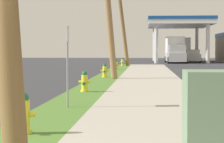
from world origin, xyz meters
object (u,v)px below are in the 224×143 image
at_px(fire_hydrant_nearest, 24,116).
at_px(fire_hydrant_third, 105,71).
at_px(fire_hydrant_second, 85,83).
at_px(truck_silver_on_apron, 175,50).
at_px(car_black_by_near_pump, 184,56).
at_px(truck_navy_at_forecourt, 182,50).
at_px(fire_hydrant_fourth, 116,65).
at_px(fire_hydrant_fifth, 122,62).
at_px(utility_pole_background, 122,19).
at_px(utility_cabinet, 207,127).
at_px(car_white_by_far_pump, 193,56).
at_px(street_sign_post, 67,49).

bearing_deg(fire_hydrant_nearest, fire_hydrant_third, 90.07).
height_order(fire_hydrant_nearest, fire_hydrant_third, same).
distance_m(fire_hydrant_second, fire_hydrant_third, 8.45).
distance_m(fire_hydrant_third, truck_silver_on_apron, 30.52).
bearing_deg(fire_hydrant_nearest, car_black_by_near_pump, 82.47).
xyz_separation_m(fire_hydrant_second, truck_navy_at_forecourt, (6.96, 45.79, 1.04)).
bearing_deg(fire_hydrant_fourth, fire_hydrant_second, -89.98).
bearing_deg(fire_hydrant_fifth, truck_silver_on_apron, 67.27).
distance_m(fire_hydrant_second, car_black_by_near_pump, 49.74).
height_order(fire_hydrant_nearest, utility_pole_background, utility_pole_background).
bearing_deg(utility_cabinet, truck_navy_at_forecourt, 85.87).
distance_m(fire_hydrant_nearest, utility_cabinet, 3.85).
xyz_separation_m(fire_hydrant_nearest, utility_cabinet, (2.90, -2.51, 0.26)).
distance_m(fire_hydrant_nearest, car_white_by_far_pump, 50.90).
xyz_separation_m(car_white_by_far_pump, truck_silver_on_apron, (-2.44, -3.75, 0.77)).
height_order(fire_hydrant_third, truck_silver_on_apron, truck_silver_on_apron).
relative_size(fire_hydrant_fourth, car_white_by_far_pump, 0.16).
relative_size(fire_hydrant_nearest, car_white_by_far_pump, 0.16).
xyz_separation_m(fire_hydrant_nearest, car_black_by_near_pump, (7.57, 57.25, 0.28)).
xyz_separation_m(fire_hydrant_fifth, car_white_by_far_pump, (8.00, 17.01, 0.28)).
distance_m(fire_hydrant_fourth, fire_hydrant_fifth, 7.38).
xyz_separation_m(fire_hydrant_third, car_black_by_near_pump, (7.59, 40.71, 0.28)).
bearing_deg(car_black_by_near_pump, utility_pole_background, -107.20).
bearing_deg(fire_hydrant_second, fire_hydrant_third, 90.26).
relative_size(utility_cabinet, street_sign_post, 0.59).
height_order(fire_hydrant_nearest, car_white_by_far_pump, car_white_by_far_pump).
bearing_deg(fire_hydrant_third, street_sign_post, -89.23).
bearing_deg(truck_navy_at_forecourt, car_black_by_near_pump, 80.05).
distance_m(car_black_by_near_pump, truck_navy_at_forecourt, 3.51).
xyz_separation_m(fire_hydrant_second, utility_cabinet, (2.88, -10.60, 0.26)).
bearing_deg(fire_hydrant_fifth, truck_navy_at_forecourt, 71.58).
distance_m(fire_hydrant_fourth, street_sign_post, 22.13).
height_order(fire_hydrant_third, street_sign_post, street_sign_post).
bearing_deg(utility_pole_background, fire_hydrant_second, -90.14).
bearing_deg(utility_pole_background, truck_silver_on_apron, 67.46).
xyz_separation_m(fire_hydrant_nearest, fire_hydrant_third, (-0.02, 16.54, 0.00)).
relative_size(fire_hydrant_nearest, truck_silver_on_apron, 0.12).
bearing_deg(car_black_by_near_pump, fire_hydrant_third, -100.56).
distance_m(fire_hydrant_fifth, street_sign_post, 29.50).
distance_m(fire_hydrant_fifth, truck_silver_on_apron, 14.42).
bearing_deg(utility_pole_background, car_white_by_far_pump, 64.99).
xyz_separation_m(utility_pole_background, truck_silver_on_apron, (5.58, 13.45, -2.82)).
xyz_separation_m(fire_hydrant_fifth, car_black_by_near_pump, (7.46, 24.01, 0.28)).
height_order(fire_hydrant_nearest, fire_hydrant_fifth, same).
distance_m(fire_hydrant_nearest, truck_navy_at_forecourt, 54.34).
xyz_separation_m(fire_hydrant_third, utility_cabinet, (2.92, -19.05, 0.26)).
bearing_deg(fire_hydrant_fourth, truck_silver_on_apron, 74.70).
distance_m(fire_hydrant_fifth, utility_pole_background, 3.86).
relative_size(car_black_by_near_pump, truck_navy_at_forecourt, 0.70).
bearing_deg(street_sign_post, truck_silver_on_apron, 82.66).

